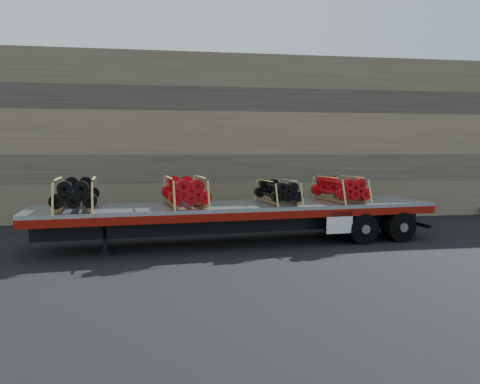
% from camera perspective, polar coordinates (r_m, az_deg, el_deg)
% --- Properties ---
extents(ground, '(120.00, 120.00, 0.00)m').
position_cam_1_polar(ground, '(15.10, 2.36, -6.23)').
color(ground, black).
rests_on(ground, ground).
extents(rock_wall, '(44.00, 3.00, 7.00)m').
position_cam_1_polar(rock_wall, '(21.23, -1.08, 6.51)').
color(rock_wall, '#7A6B54').
rests_on(rock_wall, ground).
extents(trailer, '(12.87, 3.77, 1.27)m').
position_cam_1_polar(trailer, '(14.92, -0.18, -3.89)').
color(trailer, '#9FA2A6').
rests_on(trailer, ground).
extents(bundle_front, '(1.46, 2.53, 0.86)m').
position_cam_1_polar(bundle_front, '(14.34, -19.32, -0.25)').
color(bundle_front, black).
rests_on(bundle_front, trailer).
extents(bundle_midfront, '(1.44, 2.50, 0.85)m').
position_cam_1_polar(bundle_midfront, '(14.45, -6.74, 0.01)').
color(bundle_midfront, '#B1090F').
rests_on(bundle_midfront, trailer).
extents(bundle_midrear, '(1.19, 2.07, 0.70)m').
position_cam_1_polar(bundle_midrear, '(15.19, 4.60, -0.00)').
color(bundle_midrear, black).
rests_on(bundle_midrear, trailer).
extents(bundle_rear, '(1.33, 2.31, 0.78)m').
position_cam_1_polar(bundle_rear, '(16.06, 12.04, 0.32)').
color(bundle_rear, '#B1090F').
rests_on(bundle_rear, trailer).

